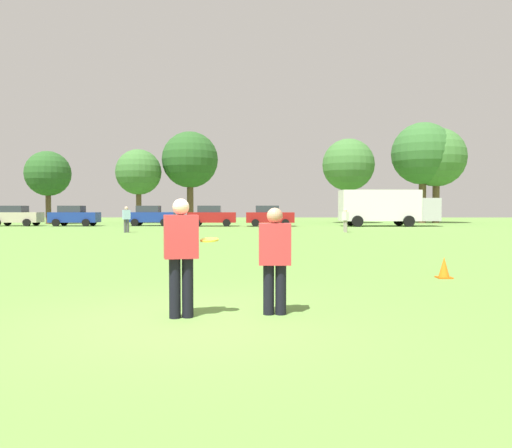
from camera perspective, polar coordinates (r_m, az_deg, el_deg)
The scene contains 19 objects.
ground_plane at distance 7.23m, azimuth -7.41°, elevation -10.88°, with size 157.47×157.47×0.00m, color #608C3D.
player_thrower at distance 7.26m, azimuth -8.60°, elevation -3.06°, with size 0.53×0.39×1.73m.
player_defender at distance 7.41m, azimuth 2.17°, elevation -3.57°, with size 0.48×0.28×1.60m.
frisbee at distance 7.29m, azimuth -5.38°, elevation -1.83°, with size 0.27×0.27×0.07m.
traffic_cone at distance 12.10m, azimuth 20.78°, elevation -4.75°, with size 0.32×0.32×0.48m.
parked_car_mid_left at distance 49.38m, azimuth -25.83°, elevation 0.87°, with size 4.25×2.31×1.82m.
parked_car_center at distance 47.21m, azimuth -20.16°, elevation 0.90°, with size 4.25×2.31×1.82m.
parked_car_mid_right at distance 46.00m, azimuth -11.98°, elevation 0.95°, with size 4.25×2.31×1.82m.
parked_car_near_right at distance 44.22m, azimuth -5.11°, elevation 0.95°, with size 4.25×2.31×1.82m.
parked_car_far_right at distance 43.81m, azimuth 1.53°, elevation 0.95°, with size 4.25×2.31×1.82m.
box_truck at distance 45.22m, azimuth 14.73°, elevation 1.97°, with size 8.57×3.17×3.18m.
bystander_sideline_watcher at distance 33.15m, azimuth 10.23°, elevation 0.57°, with size 0.44×0.49×1.56m.
bystander_far_jogger at distance 33.49m, azimuth -14.65°, elevation 0.69°, with size 0.54×0.46×1.71m.
tree_west_maple at distance 54.55m, azimuth -22.78°, elevation 5.33°, with size 4.53×4.53×7.37m.
tree_center_elm at distance 54.92m, azimuth -13.34°, elevation 5.79°, with size 4.87×4.87×7.91m.
tree_east_birch at distance 55.48m, azimuth -7.58°, elevation 7.28°, with size 6.16×6.16×10.01m.
tree_east_oak at distance 54.06m, azimuth 10.55°, elevation 6.66°, with size 5.53×5.53×8.99m.
tree_far_east_pine at distance 56.49m, azimuth 18.60°, elevation 7.63°, with size 6.62×6.62×10.76m.
tree_far_west_pine at distance 56.92m, azimuth 20.01°, elevation 7.16°, with size 6.26×6.26×10.18m.
Camera 1 is at (0.97, -6.99, 1.59)m, focal length 34.84 mm.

